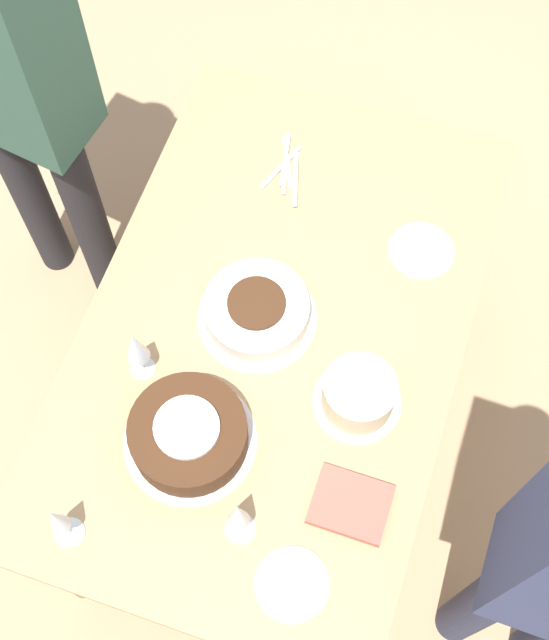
{
  "coord_description": "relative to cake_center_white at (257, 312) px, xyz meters",
  "views": [
    {
      "loc": [
        0.86,
        0.29,
        2.76
      ],
      "look_at": [
        0.0,
        0.0,
        0.82
      ],
      "focal_mm": 50.0,
      "sensor_mm": 36.0,
      "label": 1
    }
  ],
  "objects": [
    {
      "name": "cake_back_decorated",
      "position": [
        0.13,
        0.3,
        0.01
      ],
      "size": [
        0.21,
        0.21,
        0.11
      ],
      "color": "white",
      "rests_on": "dining_table"
    },
    {
      "name": "cake_center_white",
      "position": [
        0.0,
        0.0,
        0.0
      ],
      "size": [
        0.3,
        0.3,
        0.1
      ],
      "color": "white",
      "rests_on": "dining_table"
    },
    {
      "name": "wine_glass_far",
      "position": [
        0.5,
        0.13,
        0.1
      ],
      "size": [
        0.07,
        0.07,
        0.21
      ],
      "color": "silver",
      "rests_on": "dining_table"
    },
    {
      "name": "ground_plane",
      "position": [
        0.01,
        0.05,
        -0.81
      ],
      "size": [
        12.0,
        12.0,
        0.0
      ],
      "primitive_type": "plane",
      "color": "tan"
    },
    {
      "name": "dessert_plate_right",
      "position": [
        0.58,
        0.28,
        -0.04
      ],
      "size": [
        0.17,
        0.17,
        0.01
      ],
      "color": "beige",
      "rests_on": "dining_table"
    },
    {
      "name": "wine_glass_near",
      "position": [
        0.63,
        -0.22,
        0.08
      ],
      "size": [
        0.07,
        0.07,
        0.2
      ],
      "color": "silver",
      "rests_on": "dining_table"
    },
    {
      "name": "cake_front_chocolate",
      "position": [
        0.35,
        -0.05,
        0.01
      ],
      "size": [
        0.31,
        0.31,
        0.11
      ],
      "color": "white",
      "rests_on": "dining_table"
    },
    {
      "name": "dessert_plate_left",
      "position": [
        -0.31,
        0.34,
        -0.04
      ],
      "size": [
        0.17,
        0.17,
        0.01
      ],
      "color": "beige",
      "rests_on": "dining_table"
    },
    {
      "name": "fork_pile",
      "position": [
        -0.45,
        -0.07,
        -0.04
      ],
      "size": [
        0.22,
        0.12,
        0.01
      ],
      "color": "silver",
      "rests_on": "dining_table"
    },
    {
      "name": "wine_glass_extra",
      "position": [
        0.21,
        -0.22,
        0.09
      ],
      "size": [
        0.06,
        0.06,
        0.2
      ],
      "color": "silver",
      "rests_on": "dining_table"
    },
    {
      "name": "napkin_stack",
      "position": [
        0.37,
        0.35,
        -0.03
      ],
      "size": [
        0.14,
        0.17,
        0.02
      ],
      "color": "#B75B4C",
      "rests_on": "dining_table"
    },
    {
      "name": "dining_table",
      "position": [
        0.01,
        0.05,
        -0.16
      ],
      "size": [
        1.47,
        0.92,
        0.77
      ],
      "color": "tan",
      "rests_on": "ground_plane"
    }
  ]
}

